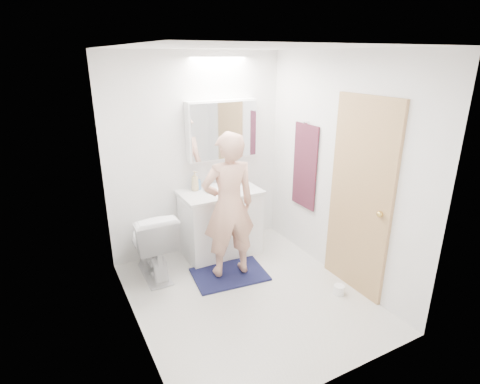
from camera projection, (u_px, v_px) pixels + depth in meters
floor at (247, 296)px, 3.93m from camera, size 2.50×2.50×0.00m
ceiling at (249, 47)px, 3.11m from camera, size 2.50×2.50×0.00m
wall_back at (197, 156)px, 4.56m from camera, size 2.50×0.00×2.50m
wall_front at (341, 240)px, 2.48m from camera, size 2.50×0.00×2.50m
wall_left at (128, 207)px, 3.03m from camera, size 0.00×2.50×2.50m
wall_right at (339, 170)px, 4.01m from camera, size 0.00×2.50×2.50m
vanity_cabinet at (220, 224)px, 4.67m from camera, size 0.90×0.55×0.78m
countertop at (220, 192)px, 4.53m from camera, size 0.95×0.58×0.04m
sink_basin at (219, 189)px, 4.54m from camera, size 0.36×0.36×0.03m
faucet at (212, 179)px, 4.68m from camera, size 0.02×0.02×0.16m
medicine_cabinet at (222, 130)px, 4.53m from camera, size 0.88×0.14×0.70m
mirror_panel at (225, 131)px, 4.46m from camera, size 0.84×0.01×0.66m
toilet at (152, 243)px, 4.17m from camera, size 0.46×0.78×0.79m
bath_rug at (230, 274)px, 4.29m from camera, size 0.86×0.64×0.02m
person at (229, 206)px, 4.00m from camera, size 0.62×0.44×1.59m
door at (360, 198)px, 3.78m from camera, size 0.04×0.80×2.00m
door_knob at (380, 214)px, 3.53m from camera, size 0.06×0.06×0.06m
towel at (305, 167)px, 4.49m from camera, size 0.02×0.42×1.00m
towel_hook at (307, 122)px, 4.31m from camera, size 0.07×0.02×0.02m
soap_bottle_a at (195, 181)px, 4.49m from camera, size 0.12×0.12×0.24m
soap_bottle_b at (197, 182)px, 4.55m from camera, size 0.09×0.09×0.17m
toothbrush_cup at (226, 181)px, 4.71m from camera, size 0.12×0.12×0.10m
toilet_paper_roll at (339, 290)px, 3.94m from camera, size 0.11×0.11×0.10m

